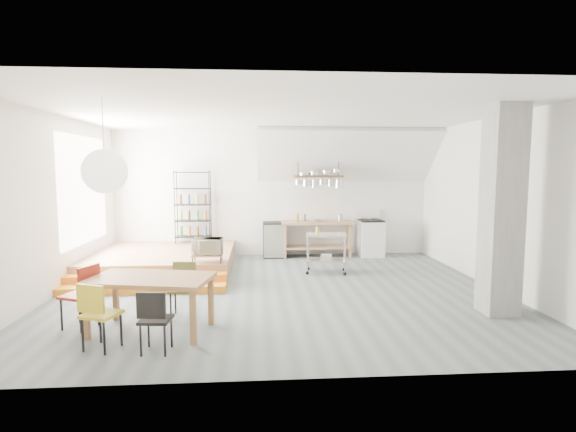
{
  "coord_description": "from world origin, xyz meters",
  "views": [
    {
      "loc": [
        -0.45,
        -8.06,
        2.23
      ],
      "look_at": [
        0.2,
        0.8,
        1.3
      ],
      "focal_mm": 28.0,
      "sensor_mm": 36.0,
      "label": 1
    }
  ],
  "objects": [
    {
      "name": "floor",
      "position": [
        0.0,
        0.0,
        0.0
      ],
      "size": [
        8.0,
        8.0,
        0.0
      ],
      "primitive_type": "plane",
      "color": "#566263",
      "rests_on": "ground"
    },
    {
      "name": "wire_shelving",
      "position": [
        -2.0,
        3.2,
        1.33
      ],
      "size": [
        0.88,
        0.38,
        1.8
      ],
      "color": "black",
      "rests_on": "platform"
    },
    {
      "name": "concrete_column",
      "position": [
        3.3,
        -1.5,
        1.6
      ],
      "size": [
        0.5,
        0.5,
        3.2
      ],
      "primitive_type": "cube",
      "color": "gray",
      "rests_on": "ground"
    },
    {
      "name": "chair_olive",
      "position": [
        -1.55,
        -1.27,
        0.48
      ],
      "size": [
        0.39,
        0.39,
        0.81
      ],
      "rotation": [
        0.0,
        0.0,
        -0.06
      ],
      "color": "brown",
      "rests_on": "ground"
    },
    {
      "name": "chair_black",
      "position": [
        -1.67,
        -2.72,
        0.47
      ],
      "size": [
        0.39,
        0.39,
        0.79
      ],
      "rotation": [
        0.0,
        0.0,
        3.05
      ],
      "color": "black",
      "rests_on": "ground"
    },
    {
      "name": "paper_lantern",
      "position": [
        -2.47,
        -1.82,
        2.2
      ],
      "size": [
        0.6,
        0.6,
        0.6
      ],
      "primitive_type": "sphere",
      "color": "white",
      "rests_on": "ceiling"
    },
    {
      "name": "dining_table",
      "position": [
        -1.88,
        -1.94,
        0.68
      ],
      "size": [
        1.76,
        1.21,
        0.77
      ],
      "rotation": [
        0.0,
        0.0,
        -0.2
      ],
      "color": "#8F5F34",
      "rests_on": "ground"
    },
    {
      "name": "rolling_cart",
      "position": [
        1.06,
        1.37,
        0.55
      ],
      "size": [
        0.92,
        0.61,
        0.85
      ],
      "rotation": [
        0.0,
        0.0,
        -0.16
      ],
      "color": "silver",
      "rests_on": "ground"
    },
    {
      "name": "wall_right",
      "position": [
        4.0,
        0.0,
        1.6
      ],
      "size": [
        0.04,
        7.0,
        3.2
      ],
      "primitive_type": "cube",
      "color": "silver",
      "rests_on": "ground"
    },
    {
      "name": "platform",
      "position": [
        -2.5,
        2.0,
        0.2
      ],
      "size": [
        3.0,
        3.0,
        0.4
      ],
      "primitive_type": "cube",
      "color": "#986C4C",
      "rests_on": "ground"
    },
    {
      "name": "bowl",
      "position": [
        1.13,
        3.1,
        0.94
      ],
      "size": [
        0.27,
        0.27,
        0.05
      ],
      "primitive_type": "imported",
      "rotation": [
        0.0,
        0.0,
        -0.42
      ],
      "color": "silver",
      "rests_on": "kitchen_counter"
    },
    {
      "name": "stove",
      "position": [
        2.5,
        3.16,
        0.48
      ],
      "size": [
        0.6,
        0.6,
        1.18
      ],
      "color": "white",
      "rests_on": "ground"
    },
    {
      "name": "chair_mustard",
      "position": [
        -2.39,
        -2.58,
        0.51
      ],
      "size": [
        0.51,
        0.51,
        0.86
      ],
      "rotation": [
        0.0,
        0.0,
        2.77
      ],
      "color": "gold",
      "rests_on": "ground"
    },
    {
      "name": "wall_left",
      "position": [
        -4.0,
        0.0,
        1.6
      ],
      "size": [
        0.04,
        7.0,
        3.2
      ],
      "primitive_type": "cube",
      "color": "silver",
      "rests_on": "ground"
    },
    {
      "name": "step_upper",
      "position": [
        -2.5,
        0.4,
        0.13
      ],
      "size": [
        3.0,
        0.35,
        0.27
      ],
      "primitive_type": "cube",
      "color": "orange",
      "rests_on": "ground"
    },
    {
      "name": "chair_red",
      "position": [
        -2.85,
        -1.76,
        0.54
      ],
      "size": [
        0.54,
        0.54,
        0.91
      ],
      "rotation": [
        0.0,
        0.0,
        -1.96
      ],
      "color": "#A32717",
      "rests_on": "ground"
    },
    {
      "name": "microwave",
      "position": [
        -1.4,
        0.75,
        0.72
      ],
      "size": [
        0.59,
        0.42,
        0.31
      ],
      "primitive_type": "imported",
      "rotation": [
        0.0,
        0.0,
        -0.08
      ],
      "color": "beige",
      "rests_on": "microwave_shelf"
    },
    {
      "name": "pot_rack",
      "position": [
        1.13,
        2.92,
        1.98
      ],
      "size": [
        1.2,
        0.5,
        1.43
      ],
      "color": "#442C1B",
      "rests_on": "ceiling"
    },
    {
      "name": "mini_fridge",
      "position": [
        0.0,
        3.2,
        0.44
      ],
      "size": [
        0.52,
        0.52,
        0.89
      ],
      "primitive_type": "cube",
      "color": "black",
      "rests_on": "ground"
    },
    {
      "name": "window_pane",
      "position": [
        -3.98,
        1.5,
        1.8
      ],
      "size": [
        0.02,
        2.5,
        2.2
      ],
      "primitive_type": "cube",
      "color": "white",
      "rests_on": "wall_left"
    },
    {
      "name": "wall_back",
      "position": [
        0.0,
        3.5,
        1.6
      ],
      "size": [
        8.0,
        0.04,
        3.2
      ],
      "primitive_type": "cube",
      "color": "silver",
      "rests_on": "ground"
    },
    {
      "name": "microwave_shelf",
      "position": [
        -1.4,
        0.75,
        0.55
      ],
      "size": [
        0.6,
        0.4,
        0.16
      ],
      "color": "#986C4C",
      "rests_on": "platform"
    },
    {
      "name": "slope_ceiling",
      "position": [
        1.8,
        2.9,
        2.55
      ],
      "size": [
        4.4,
        1.44,
        1.32
      ],
      "primitive_type": "cube",
      "rotation": [
        -0.73,
        0.0,
        0.0
      ],
      "color": "white",
      "rests_on": "wall_back"
    },
    {
      "name": "kitchen_counter",
      "position": [
        1.1,
        3.15,
        0.63
      ],
      "size": [
        1.8,
        0.6,
        0.91
      ],
      "color": "#986C4C",
      "rests_on": "ground"
    },
    {
      "name": "ceiling",
      "position": [
        0.0,
        0.0,
        3.2
      ],
      "size": [
        8.0,
        7.0,
        0.02
      ],
      "primitive_type": "cube",
      "color": "white",
      "rests_on": "wall_back"
    },
    {
      "name": "step_lower",
      "position": [
        -2.5,
        0.05,
        0.07
      ],
      "size": [
        3.0,
        0.35,
        0.13
      ],
      "primitive_type": "cube",
      "color": "orange",
      "rests_on": "ground"
    }
  ]
}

